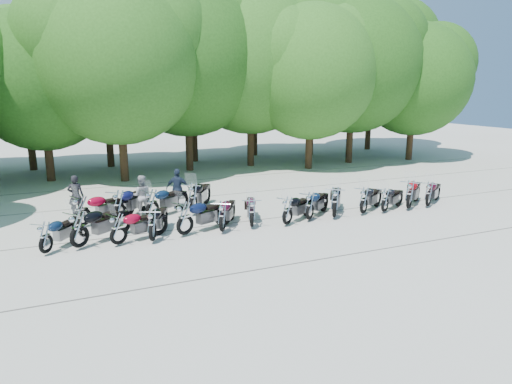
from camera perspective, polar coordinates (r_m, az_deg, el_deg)
name	(u,v)px	position (r m, az deg, el deg)	size (l,w,h in m)	color
ground	(273,231)	(16.09, 2.10, -4.92)	(90.00, 90.00, 0.00)	#A5A295
tree_2	(41,80)	(26.70, -25.25, 12.52)	(7.31, 7.31, 8.97)	#3A2614
tree_3	(117,60)	(25.31, -16.95, 15.51)	(8.70, 8.70, 10.67)	#3A2614
tree_4	(186,58)	(27.91, -8.70, 16.25)	(9.13, 9.13, 11.20)	#3A2614
tree_5	(250,61)	(29.32, -0.71, 16.10)	(9.04, 9.04, 11.10)	#3A2614
tree_6	(311,73)	(28.43, 6.87, 14.58)	(8.00, 8.00, 9.82)	#3A2614
tree_7	(353,65)	(31.22, 12.02, 15.29)	(8.79, 8.79, 10.79)	#3A2614
tree_8	(414,80)	(33.60, 19.19, 13.12)	(7.53, 7.53, 9.25)	#3A2614
tree_10	(23,75)	(30.88, -27.06, 12.87)	(7.78, 7.78, 9.55)	#3A2614
tree_11	(105,78)	(30.41, -18.35, 13.32)	(7.56, 7.56, 9.28)	#3A2614
tree_12	(192,76)	(31.46, -7.95, 14.21)	(7.88, 7.88, 9.67)	#3A2614
tree_13	(254,72)	(34.03, -0.20, 14.74)	(8.31, 8.31, 10.20)	#3A2614
tree_14	(312,75)	(34.56, 7.03, 14.27)	(8.02, 8.02, 9.84)	#3A2614
tree_15	(372,61)	(38.65, 14.29, 15.60)	(9.67, 9.67, 11.86)	#3A2614
motorcycle_0	(45,237)	(15.06, -24.85, -5.07)	(0.62, 2.05, 1.16)	#0C1D37
motorcycle_1	(79,228)	(15.11, -21.27, -4.23)	(0.75, 2.46, 1.39)	black
motorcycle_2	(118,228)	(15.05, -16.85, -4.32)	(0.65, 2.15, 1.21)	maroon
motorcycle_3	(152,224)	(15.10, -12.85, -3.91)	(0.68, 2.25, 1.27)	black
motorcycle_4	(185,217)	(15.50, -8.90, -3.14)	(0.73, 2.41, 1.36)	black
motorcycle_5	(222,215)	(15.73, -4.22, -2.93)	(0.69, 2.26, 1.28)	#3A071D
motorcycle_6	(252,211)	(16.22, -0.55, -2.44)	(0.68, 2.22, 1.26)	#3B0825
motorcycle_7	(288,210)	(16.53, 3.97, -2.24)	(0.66, 2.17, 1.22)	black
motorcycle_8	(310,205)	(17.21, 6.76, -1.63)	(0.68, 2.23, 1.26)	#0D1D3A
motorcycle_9	(335,201)	(17.65, 9.82, -1.14)	(0.75, 2.47, 1.40)	black
motorcycle_10	(364,200)	(18.43, 13.36, -0.92)	(0.68, 2.23, 1.26)	black
motorcycle_11	(385,199)	(18.93, 15.85, -0.88)	(0.62, 2.03, 1.15)	black
motorcycle_12	(410,193)	(19.67, 18.66, -0.17)	(0.76, 2.50, 1.41)	#98050C
motorcycle_13	(429,193)	(20.41, 20.80, -0.13)	(0.67, 2.20, 1.24)	#340713
motorcycle_14	(82,210)	(17.43, -20.93, -2.08)	(0.72, 2.37, 1.34)	maroon
motorcycle_15	(119,205)	(17.65, -16.74, -1.52)	(0.75, 2.46, 1.39)	#0D103B
motorcycle_16	(152,203)	(17.73, -12.86, -1.32)	(0.72, 2.35, 1.33)	#0D1F39
motorcycle_17	(193,197)	(18.10, -7.88, -0.63)	(0.78, 2.57, 1.45)	black
rider_0	(76,196)	(19.02, -21.60, -0.46)	(0.60, 0.40, 1.65)	black
rider_1	(141,196)	(18.41, -14.13, -0.43)	(0.78, 0.61, 1.60)	#99999C
rider_2	(178,189)	(19.14, -9.74, 0.39)	(0.99, 0.41, 1.68)	#1F2B41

